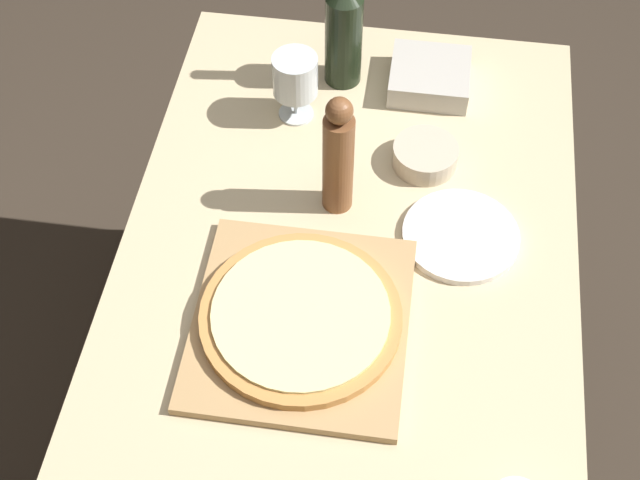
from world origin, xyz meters
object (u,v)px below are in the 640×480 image
Objects in this scene: pepper_mill at (338,157)px; small_bowl at (425,155)px; pizza at (301,316)px; wine_glass at (295,77)px; wine_bottle at (344,30)px.

pepper_mill reaches higher than small_bowl.
wine_glass is (-0.09, 0.49, 0.07)m from pizza.
wine_glass is (-0.11, 0.22, -0.02)m from pepper_mill.
wine_bottle is at bearing 56.48° from wine_glass.
wine_bottle is 0.34m from pepper_mill.
wine_bottle reaches higher than pizza.
pizza is 1.29× the size of pepper_mill.
wine_bottle is 2.59× the size of small_bowl.
small_bowl is (0.18, 0.39, -0.01)m from pizza.
pizza is 2.32× the size of wine_glass.
wine_glass is 0.29m from small_bowl.
wine_bottle is 0.14m from wine_glass.
pepper_mill is at bearing -84.42° from wine_bottle.
pizza is at bearing -89.25° from wine_bottle.
small_bowl is (0.26, -0.10, -0.08)m from wine_glass.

